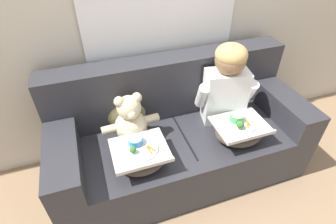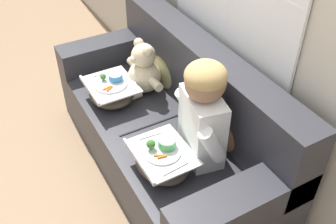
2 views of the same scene
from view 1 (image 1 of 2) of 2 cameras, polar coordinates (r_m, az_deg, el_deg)
The scene contains 9 objects.
ground_plane at distance 2.43m, azimuth 2.64°, elevation -12.17°, with size 14.00×14.00×0.00m, color #8E7051.
wall_back_with_window at distance 2.11m, azimuth -1.78°, elevation 22.70°, with size 8.00×0.08×2.60m.
couch at distance 2.22m, azimuth 2.27°, elevation -5.21°, with size 1.99×0.85×0.95m.
throw_pillow_behind_child at distance 2.31m, azimuth 9.89°, elevation 4.78°, with size 0.36×0.17×0.37m.
throw_pillow_behind_teddy at distance 2.10m, azimuth -9.24°, elevation 0.95°, with size 0.37×0.18×0.38m.
child_figure at distance 2.08m, azimuth 12.75°, elevation 6.63°, with size 0.49×0.27×0.67m.
teddy_bear at distance 1.95m, azimuth -8.12°, elevation -2.10°, with size 0.44×0.30×0.41m.
lap_tray_child at distance 2.07m, azimuth 15.21°, elevation -3.89°, with size 0.39×0.32×0.22m.
lap_tray_teddy at distance 1.83m, azimuth -6.07°, elevation -9.40°, with size 0.38×0.33×0.21m.
Camera 1 is at (-0.61, -1.42, 1.88)m, focal length 28.00 mm.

